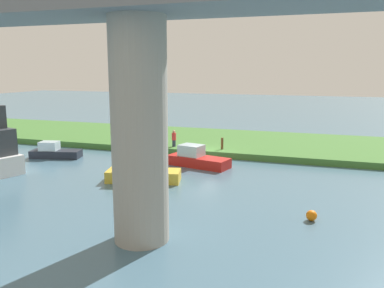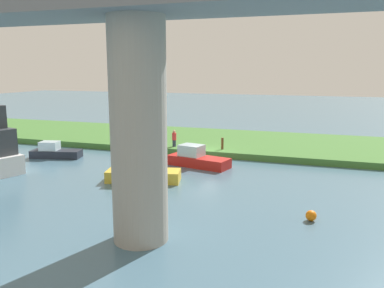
# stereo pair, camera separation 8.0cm
# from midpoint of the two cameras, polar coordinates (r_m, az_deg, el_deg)

# --- Properties ---
(ground_plane) EXTENTS (160.00, 160.00, 0.00)m
(ground_plane) POSITION_cam_midpoint_polar(r_m,az_deg,el_deg) (31.94, 1.51, -1.89)
(ground_plane) COLOR #476B7F
(grassy_bank) EXTENTS (80.00, 12.00, 0.50)m
(grassy_bank) POSITION_cam_midpoint_polar(r_m,az_deg,el_deg) (37.54, 4.27, 0.36)
(grassy_bank) COLOR #427533
(grassy_bank) RESTS_ON ground
(bridge_pylon) EXTENTS (2.22, 2.22, 8.87)m
(bridge_pylon) POSITION_cam_midpoint_polar(r_m,az_deg,el_deg) (15.87, -7.59, 1.58)
(bridge_pylon) COLOR #9E998E
(bridge_pylon) RESTS_ON ground
(bridge_span) EXTENTS (69.60, 4.30, 3.25)m
(bridge_span) POSITION_cam_midpoint_polar(r_m,az_deg,el_deg) (15.89, -8.02, 19.44)
(bridge_span) COLOR slate
(bridge_span) RESTS_ON bridge_pylon
(person_on_bank) EXTENTS (0.43, 0.43, 1.39)m
(person_on_bank) POSITION_cam_midpoint_polar(r_m,az_deg,el_deg) (33.62, -2.64, 0.82)
(person_on_bank) COLOR #2D334C
(person_on_bank) RESTS_ON grassy_bank
(mooring_post) EXTENTS (0.20, 0.20, 0.94)m
(mooring_post) POSITION_cam_midpoint_polar(r_m,az_deg,el_deg) (32.53, 4.21, 0.07)
(mooring_post) COLOR brown
(mooring_post) RESTS_ON grassy_bank
(motorboat_red) EXTENTS (4.78, 2.68, 1.51)m
(motorboat_red) POSITION_cam_midpoint_polar(r_m,az_deg,el_deg) (25.29, -7.29, -4.06)
(motorboat_red) COLOR gold
(motorboat_red) RESTS_ON ground
(pontoon_yellow) EXTENTS (4.77, 2.58, 1.51)m
(pontoon_yellow) POSITION_cam_midpoint_polar(r_m,az_deg,el_deg) (28.96, 0.59, -2.09)
(pontoon_yellow) COLOR red
(pontoon_yellow) RESTS_ON ground
(houseboat_blue) EXTENTS (4.07, 2.30, 1.28)m
(houseboat_blue) POSITION_cam_midpoint_polar(r_m,az_deg,el_deg) (33.52, -18.96, -1.07)
(houseboat_blue) COLOR #1E232D
(houseboat_blue) RESTS_ON ground
(marker_buoy) EXTENTS (0.50, 0.50, 0.50)m
(marker_buoy) POSITION_cam_midpoint_polar(r_m,az_deg,el_deg) (19.60, 16.44, -9.68)
(marker_buoy) COLOR orange
(marker_buoy) RESTS_ON ground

